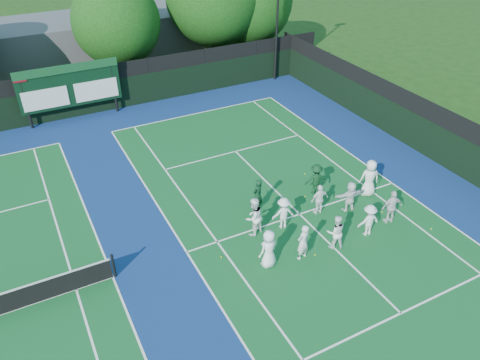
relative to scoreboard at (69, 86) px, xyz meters
name	(u,v)px	position (x,y,z in m)	size (l,w,h in m)	color
ground	(312,227)	(7.01, -15.59, -2.19)	(120.00, 120.00, 0.00)	#193B10
court_apron	(175,256)	(1.01, -14.59, -2.19)	(34.00, 32.00, 0.01)	navy
near_court	(300,214)	(7.01, -14.59, -2.18)	(11.05, 23.85, 0.01)	#115424
back_fence	(88,94)	(1.01, 0.41, -0.83)	(34.00, 0.08, 3.00)	black
divider_fence_right	(449,144)	(16.01, -14.59, -0.83)	(0.08, 32.00, 3.00)	black
scoreboard	(69,86)	(0.00, 0.00, 0.00)	(6.00, 0.21, 3.55)	black
clubhouse	(116,40)	(5.01, 8.41, -0.19)	(18.00, 6.00, 4.00)	#515156
tree_c	(119,24)	(4.39, 3.99, 2.20)	(5.87, 5.87, 7.48)	black
tree_e	(250,3)	(14.49, 3.99, 2.51)	(6.52, 6.52, 8.14)	black
tennis_ball_0	(315,255)	(6.06, -17.14, -2.16)	(0.07, 0.07, 0.07)	#AECD18
tennis_ball_1	(305,197)	(7.99, -13.58, -2.16)	(0.07, 0.07, 0.07)	#AECD18
tennis_ball_2	(431,229)	(11.49, -18.10, -2.16)	(0.07, 0.07, 0.07)	#AECD18
tennis_ball_3	(221,257)	(2.65, -15.52, -2.16)	(0.07, 0.07, 0.07)	#AECD18
tennis_ball_4	(305,174)	(9.12, -11.90, -2.16)	(0.07, 0.07, 0.07)	#AECD18
tennis_ball_5	(382,212)	(10.42, -16.20, -2.16)	(0.07, 0.07, 0.07)	#AECD18
player_front_0	(269,249)	(4.11, -16.73, -1.35)	(0.82, 0.54, 1.68)	white
player_front_1	(303,242)	(5.51, -17.00, -1.37)	(0.60, 0.39, 1.63)	silver
player_front_2	(336,232)	(7.05, -17.05, -1.41)	(0.76, 0.59, 1.56)	white
player_front_3	(369,220)	(8.78, -17.04, -1.45)	(0.96, 0.55, 1.49)	white
player_front_4	(392,207)	(10.21, -16.85, -1.37)	(0.96, 0.40, 1.64)	silver
player_back_0	(254,217)	(4.52, -14.77, -1.30)	(0.87, 0.67, 1.78)	white
player_back_1	(283,213)	(5.86, -14.97, -1.44)	(0.97, 0.56, 1.49)	white
player_back_2	(319,199)	(7.82, -14.86, -1.44)	(0.88, 0.37, 1.50)	white
player_back_3	(350,196)	(9.18, -15.31, -1.44)	(1.38, 0.44, 1.49)	white
player_back_4	(369,178)	(10.74, -14.75, -1.26)	(0.91, 0.59, 1.87)	white
coach_left	(257,195)	(5.48, -13.38, -1.38)	(0.59, 0.39, 1.62)	#0E331C
coach_right	(316,179)	(8.59, -13.50, -1.41)	(1.02, 0.58, 1.57)	#0D3318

